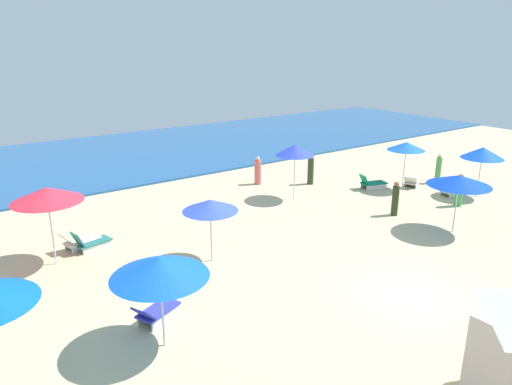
% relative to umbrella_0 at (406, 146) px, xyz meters
% --- Properties ---
extents(ground_plane, '(60.00, 60.00, 0.00)m').
position_rel_umbrella_0_xyz_m(ground_plane, '(-8.53, -7.16, -2.25)').
color(ground_plane, beige).
extents(ocean, '(60.00, 14.65, 0.12)m').
position_rel_umbrella_0_xyz_m(ocean, '(-8.53, 15.51, -2.19)').
color(ocean, '#20558F').
rests_on(ocean, ground_plane).
extents(umbrella_0, '(1.87, 1.87, 2.46)m').
position_rel_umbrella_0_xyz_m(umbrella_0, '(0.00, 0.00, 0.00)').
color(umbrella_0, silver).
rests_on(umbrella_0, ground_plane).
extents(lounge_chair_0_0, '(1.66, 1.25, 0.65)m').
position_rel_umbrella_0_xyz_m(lounge_chair_0_0, '(0.91, 0.08, -2.01)').
color(lounge_chair_0_0, silver).
rests_on(lounge_chair_0_0, ground_plane).
extents(lounge_chair_0_1, '(1.50, 0.99, 0.78)m').
position_rel_umbrella_0_xyz_m(lounge_chair_0_1, '(-1.20, 0.98, -1.96)').
color(lounge_chair_0_1, silver).
rests_on(lounge_chair_0_1, ground_plane).
extents(umbrella_1, '(2.31, 2.31, 2.73)m').
position_rel_umbrella_0_xyz_m(umbrella_1, '(-16.65, 1.37, 0.25)').
color(umbrella_1, silver).
rests_on(umbrella_1, ground_plane).
extents(lounge_chair_1_0, '(1.44, 0.86, 0.80)m').
position_rel_umbrella_0_xyz_m(lounge_chair_1_0, '(-15.31, 1.88, -1.97)').
color(lounge_chair_1_0, silver).
rests_on(lounge_chair_1_0, ground_plane).
extents(lounge_chair_1_1, '(1.53, 0.88, 0.73)m').
position_rel_umbrella_0_xyz_m(lounge_chair_1_1, '(-15.60, 2.19, -1.97)').
color(lounge_chair_1_1, silver).
rests_on(lounge_chair_1_1, ground_plane).
extents(umbrella_3, '(1.89, 1.89, 2.24)m').
position_rel_umbrella_0_xyz_m(umbrella_3, '(-12.20, -1.51, -0.22)').
color(umbrella_3, silver).
rests_on(umbrella_3, ground_plane).
extents(umbrella_4, '(2.38, 2.38, 2.43)m').
position_rel_umbrella_0_xyz_m(umbrella_4, '(-15.61, -4.97, -0.08)').
color(umbrella_4, silver).
rests_on(umbrella_4, ground_plane).
extents(lounge_chair_4_0, '(1.47, 1.08, 0.66)m').
position_rel_umbrella_0_xyz_m(lounge_chair_4_0, '(-15.32, -3.84, -1.97)').
color(lounge_chair_4_0, silver).
rests_on(lounge_chair_4_0, ground_plane).
extents(umbrella_5, '(2.42, 2.42, 2.33)m').
position_rel_umbrella_0_xyz_m(umbrella_5, '(-3.03, -4.82, -0.12)').
color(umbrella_5, silver).
rests_on(umbrella_5, ground_plane).
extents(umbrella_7, '(1.85, 1.85, 2.66)m').
position_rel_umbrella_0_xyz_m(umbrella_7, '(-5.54, 2.04, 0.15)').
color(umbrella_7, silver).
rests_on(umbrella_7, ground_plane).
extents(umbrella_8, '(1.98, 1.98, 2.45)m').
position_rel_umbrella_0_xyz_m(umbrella_8, '(1.99, -2.87, -0.07)').
color(umbrella_8, silver).
rests_on(umbrella_8, ground_plane).
extents(lounge_chair_8_0, '(1.35, 0.87, 0.62)m').
position_rel_umbrella_0_xyz_m(lounge_chair_8_0, '(1.02, -2.11, -2.00)').
color(lounge_chair_8_0, silver).
rests_on(lounge_chair_8_0, ground_plane).
extents(beachgoer_1, '(0.31, 0.31, 1.58)m').
position_rel_umbrella_0_xyz_m(beachgoer_1, '(2.43, -0.36, -1.50)').
color(beachgoer_1, '#4E9A4A').
rests_on(beachgoer_1, ground_plane).
extents(beachgoer_2, '(0.45, 0.45, 1.65)m').
position_rel_umbrella_0_xyz_m(beachgoer_2, '(-3.23, 3.44, -1.46)').
color(beachgoer_2, '#2E3923').
rests_on(beachgoer_2, ground_plane).
extents(beachgoer_3, '(0.33, 0.33, 1.53)m').
position_rel_umbrella_0_xyz_m(beachgoer_3, '(-3.43, -2.24, -1.52)').
color(beachgoer_3, '#2D381C').
rests_on(beachgoer_3, ground_plane).
extents(beachgoer_4, '(0.46, 0.46, 1.50)m').
position_rel_umbrella_0_xyz_m(beachgoer_4, '(-5.51, 5.04, -1.56)').
color(beachgoer_4, '#D75F5A').
rests_on(beachgoer_4, ground_plane).
extents(beachgoer_5, '(0.46, 0.46, 1.53)m').
position_rel_umbrella_0_xyz_m(beachgoer_5, '(-0.07, -3.17, -1.53)').
color(beachgoer_5, green).
rests_on(beachgoer_5, ground_plane).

